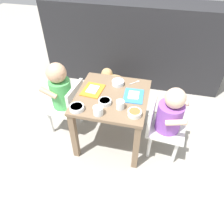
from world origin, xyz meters
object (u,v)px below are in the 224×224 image
Objects in this scene: dining_table at (112,105)px; spoon_by_left_tray at (136,82)px; cereal_bowl_left_side at (118,83)px; food_tray_left at (93,90)px; veggie_bowl_near at (105,102)px; seated_child_left at (62,91)px; cereal_bowl_right_side at (77,108)px; dog at (116,83)px; food_tray_right at (134,96)px; water_cup_left at (98,111)px; water_cup_right at (120,105)px; seated_child_right at (168,115)px; veggie_bowl_far at (135,113)px.

dining_table is 0.27m from spoon_by_left_tray.
food_tray_left is at bearing -144.64° from cereal_bowl_left_side.
veggie_bowl_near reaches higher than spoon_by_left_tray.
seated_child_left reaches higher than cereal_bowl_right_side.
veggie_bowl_near is at bearing -118.77° from spoon_by_left_tray.
dog is at bearing 122.71° from spoon_by_left_tray.
food_tray_right is at bearing -65.66° from dog.
water_cup_left is 1.12× the size of water_cup_right.
cereal_bowl_left_side is at bearing 81.49° from water_cup_left.
spoon_by_left_tray is (-0.28, 0.24, 0.09)m from seated_child_right.
dog is 4.01× the size of cereal_bowl_left_side.
cereal_bowl_left_side is (0.06, 0.37, -0.01)m from water_cup_left.
water_cup_left reaches higher than food_tray_right.
veggie_bowl_far is (0.36, -0.20, 0.01)m from food_tray_left.
dining_table is 0.43m from seated_child_left.
water_cup_right is 0.78× the size of spoon_by_left_tray.
food_tray_right is 0.18m from spoon_by_left_tray.
water_cup_right reaches higher than food_tray_left.
veggie_bowl_far reaches higher than dining_table.
veggie_bowl_far is at bearing -17.87° from veggie_bowl_near.
veggie_bowl_far is at bearing -41.83° from dining_table.
seated_child_right is 0.38m from spoon_by_left_tray.
food_tray_right is 2.60× the size of water_cup_left.
cereal_bowl_right_side is 1.11× the size of veggie_bowl_near.
food_tray_right is at bearing -39.75° from cereal_bowl_left_side.
food_tray_left is 2.06× the size of cereal_bowl_left_side.
veggie_bowl_far is at bearing -82.44° from spoon_by_left_tray.
spoon_by_left_tray is at bearing 50.88° from cereal_bowl_right_side.
food_tray_left is 0.21m from cereal_bowl_left_side.
dining_table is at bearing -10.06° from food_tray_left.
dog is at bearing 130.49° from seated_child_right.
cereal_bowl_left_side is at bearing -154.68° from spoon_by_left_tray.
dining_table is 0.31m from cereal_bowl_right_side.
water_cup_right is at bearing -163.85° from seated_child_right.
seated_child_right reaches higher than cereal_bowl_right_side.
dog is 0.75m from veggie_bowl_near.
cereal_bowl_right_side is at bearing -147.79° from veggie_bowl_near.
veggie_bowl_far reaches higher than cereal_bowl_right_side.
seated_child_right is 6.55× the size of cereal_bowl_left_side.
veggie_bowl_far is (0.63, -0.21, 0.08)m from seated_child_left.
spoon_by_left_tray is at bearing 80.59° from water_cup_right.
water_cup_left is at bearing -86.50° from dog.
water_cup_right is at bearing 16.02° from cereal_bowl_right_side.
food_tray_right is 1.92× the size of veggie_bowl_far.
food_tray_left is at bearing -148.77° from spoon_by_left_tray.
dog is 4.83× the size of spoon_by_left_tray.
food_tray_left is 0.19m from veggie_bowl_near.
dog is (-0.52, 0.61, -0.20)m from seated_child_right.
cereal_bowl_right_side is (-0.20, -0.21, 0.11)m from dining_table.
cereal_bowl_left_side reaches higher than dog.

